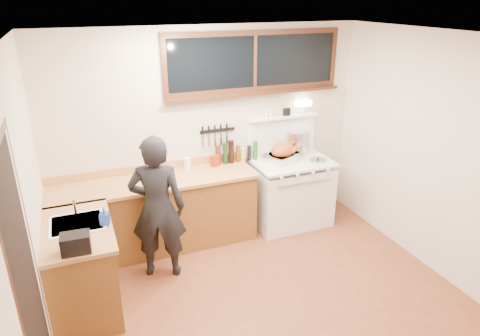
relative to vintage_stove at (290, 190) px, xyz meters
name	(u,v)px	position (x,y,z in m)	size (l,w,h in m)	color
ground_plane	(266,302)	(-1.00, -1.41, -0.48)	(4.00, 3.50, 0.02)	brown
room_shell	(271,150)	(-1.00, -1.41, 1.18)	(4.10, 3.60, 2.65)	beige
counter_back	(156,214)	(-1.80, 0.04, -0.01)	(2.44, 0.64, 1.00)	brown
counter_left	(82,268)	(-2.70, -0.79, -0.02)	(0.64, 1.09, 0.90)	brown
sink_unit	(78,228)	(-2.68, -0.71, 0.38)	(0.50, 0.45, 0.37)	white
vintage_stove	(290,190)	(0.00, 0.00, 0.00)	(1.02, 0.74, 1.61)	white
back_window	(255,69)	(-0.40, 0.31, 1.60)	(2.32, 0.13, 0.77)	black
left_doorway	(31,295)	(-2.99, -1.96, 0.62)	(0.02, 1.04, 2.17)	black
knife_strip	(216,131)	(-0.92, 0.32, 0.84)	(0.46, 0.03, 0.28)	black
man	(158,208)	(-1.88, -0.51, 0.34)	(0.69, 0.56, 1.62)	black
soap_bottle	(104,216)	(-2.43, -0.84, 0.52)	(0.10, 0.11, 0.18)	#2140A6
toaster	(76,243)	(-2.70, -1.22, 0.51)	(0.25, 0.18, 0.17)	black
cutting_board	(159,178)	(-1.75, -0.04, 0.49)	(0.47, 0.39, 0.14)	#BB804A
roast_turkey	(283,153)	(-0.10, 0.05, 0.53)	(0.55, 0.49, 0.25)	silver
stockpot	(296,142)	(0.20, 0.25, 0.59)	(0.41, 0.41, 0.32)	silver
saucepan	(290,154)	(0.03, 0.11, 0.48)	(0.16, 0.27, 0.10)	silver
pot_lid	(318,160)	(0.31, -0.15, 0.44)	(0.28, 0.28, 0.04)	silver
coffee_tin	(215,161)	(-0.99, 0.19, 0.51)	(0.12, 0.11, 0.15)	maroon
pitcher	(187,164)	(-1.35, 0.20, 0.51)	(0.10, 0.10, 0.15)	white
bottle_cluster	(234,153)	(-0.71, 0.22, 0.56)	(0.58, 0.07, 0.30)	black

